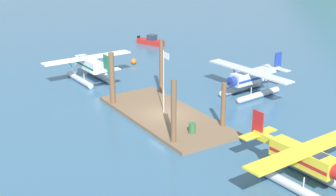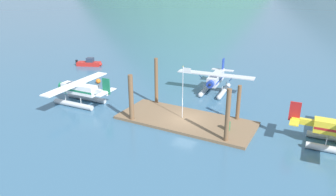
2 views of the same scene
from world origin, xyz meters
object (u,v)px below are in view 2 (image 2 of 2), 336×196
Objects in this scene: mooring_buoy at (98,81)px; seaplane_white_port_aft at (79,92)px; flagpole at (184,86)px; fuel_drum at (227,126)px; boat_red_open_west at (90,63)px; seaplane_silver_bow_centre at (215,81)px.

seaplane_white_port_aft reaches higher than mooring_buoy.
flagpole is 18.37m from mooring_buoy.
seaplane_white_port_aft is (3.45, -7.49, 1.21)m from mooring_buoy.
mooring_buoy is 8.33m from seaplane_white_port_aft.
boat_red_open_west is at bearing 155.39° from fuel_drum.
flagpole is 6.67× the size of fuel_drum.
mooring_buoy is 0.16× the size of boat_red_open_west.
mooring_buoy is at bearing 114.70° from seaplane_white_port_aft.
seaplane_white_port_aft is at bearing -176.98° from fuel_drum.
mooring_buoy is (-17.00, 5.96, -3.60)m from flagpole.
seaplane_white_port_aft is (-18.73, -0.99, 0.84)m from fuel_drum.
fuel_drum is 1.21× the size of mooring_buoy.
seaplane_white_port_aft is at bearing -173.54° from flagpole.
seaplane_white_port_aft is at bearing -138.03° from seaplane_silver_bow_centre.
boat_red_open_west is at bearing 128.18° from seaplane_white_port_aft.
seaplane_white_port_aft is (-13.55, -1.53, -2.38)m from flagpole.
fuel_drum is 0.08× the size of seaplane_white_port_aft.
boat_red_open_west reaches higher than fuel_drum.
flagpole is 0.56× the size of seaplane_white_port_aft.
mooring_buoy is at bearing -41.92° from boat_red_open_west.
boat_red_open_west is (-8.32, 7.47, 0.12)m from mooring_buoy.
seaplane_silver_bow_centre is 25.34m from boat_red_open_west.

